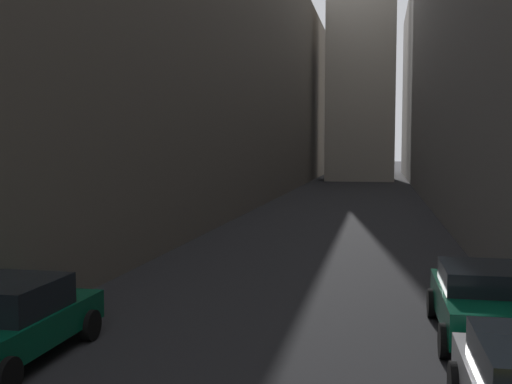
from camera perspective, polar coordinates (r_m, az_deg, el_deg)
ground_plane at (r=39.49m, az=8.04°, el=-1.58°), size 264.00×264.00×0.00m
building_block_left at (r=44.10m, az=-7.89°, el=12.30°), size 13.14×108.00×20.37m
parked_car_left_third at (r=12.42m, az=-22.11°, el=-11.01°), size 2.06×4.21×1.50m
parked_car_right_far at (r=13.70m, az=20.22°, el=-9.46°), size 1.92×4.16×1.49m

